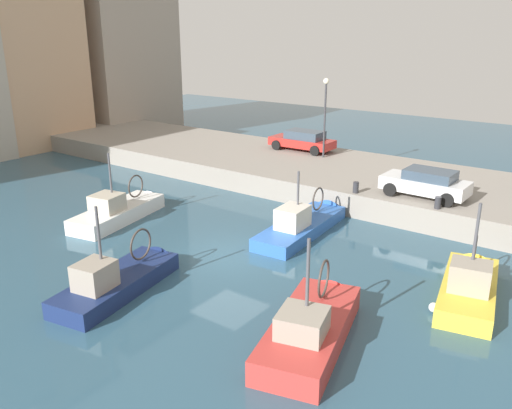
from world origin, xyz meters
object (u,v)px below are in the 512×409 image
at_px(fishing_boat_navy, 124,284).
at_px(quay_streetlamp, 325,105).
at_px(fishing_boat_blue, 305,228).
at_px(mooring_bollard_mid, 356,187).
at_px(parked_car_white, 426,183).
at_px(fishing_boat_white, 123,216).
at_px(mooring_bollard_south, 438,203).
at_px(fishing_boat_red, 313,333).
at_px(parked_car_red, 303,140).
at_px(fishing_boat_yellow, 468,291).

xyz_separation_m(fishing_boat_navy, quay_streetlamp, (17.48, 1.77, 4.33)).
relative_size(fishing_boat_blue, mooring_bollard_mid, 12.55).
bearing_deg(fishing_boat_blue, parked_car_white, -40.44).
bearing_deg(parked_car_white, quay_streetlamp, 61.62).
height_order(fishing_boat_blue, fishing_boat_white, fishing_boat_white).
relative_size(fishing_boat_blue, fishing_boat_white, 1.10).
distance_m(parked_car_white, mooring_bollard_south, 1.76).
bearing_deg(fishing_boat_navy, fishing_boat_red, -79.65).
bearing_deg(mooring_bollard_mid, fishing_boat_navy, 164.76).
relative_size(fishing_boat_white, fishing_boat_navy, 1.03).
xyz_separation_m(parked_car_red, quay_streetlamp, (-0.87, -2.05, 2.57)).
height_order(fishing_boat_red, parked_car_white, fishing_boat_red).
height_order(fishing_boat_white, quay_streetlamp, quay_streetlamp).
height_order(fishing_boat_navy, fishing_boat_yellow, fishing_boat_yellow).
bearing_deg(mooring_bollard_mid, fishing_boat_white, 127.90).
height_order(fishing_boat_blue, fishing_boat_navy, fishing_boat_navy).
relative_size(parked_car_white, mooring_bollard_south, 7.30).
height_order(mooring_bollard_mid, quay_streetlamp, quay_streetlamp).
height_order(fishing_boat_navy, mooring_bollard_mid, fishing_boat_navy).
bearing_deg(fishing_boat_navy, fishing_boat_white, 50.14).
bearing_deg(fishing_boat_navy, fishing_boat_yellow, -56.13).
bearing_deg(fishing_boat_white, fishing_boat_red, -105.40).
bearing_deg(mooring_bollard_south, parked_car_red, 59.43).
relative_size(fishing_boat_blue, parked_car_white, 1.72).
relative_size(fishing_boat_white, mooring_bollard_mid, 11.41).
distance_m(fishing_boat_red, mooring_bollard_south, 10.63).
xyz_separation_m(fishing_boat_navy, parked_car_white, (13.19, -6.18, 1.78)).
bearing_deg(fishing_boat_red, fishing_boat_blue, 32.86).
xyz_separation_m(fishing_boat_red, parked_car_red, (17.07, 10.87, 1.78)).
height_order(fishing_boat_white, parked_car_red, fishing_boat_white).
bearing_deg(parked_car_white, fishing_boat_white, 124.97).
xyz_separation_m(fishing_boat_yellow, mooring_bollard_south, (5.05, 2.88, 1.34)).
height_order(fishing_boat_red, quay_streetlamp, quay_streetlamp).
distance_m(parked_car_red, mooring_bollard_mid, 9.61).
bearing_deg(fishing_boat_yellow, quay_streetlamp, 47.96).
distance_m(fishing_boat_blue, fishing_boat_yellow, 8.01).
bearing_deg(fishing_boat_navy, quay_streetlamp, 5.78).
xyz_separation_m(fishing_boat_navy, parked_car_red, (18.36, 3.82, 1.76)).
xyz_separation_m(fishing_boat_white, mooring_bollard_south, (7.01, -13.00, 1.35)).
relative_size(mooring_bollard_mid, quay_streetlamp, 0.11).
bearing_deg(mooring_bollard_mid, parked_car_red, 47.19).
relative_size(mooring_bollard_south, quay_streetlamp, 0.11).
distance_m(parked_car_red, mooring_bollard_south, 12.83).
bearing_deg(mooring_bollard_south, fishing_boat_red, 179.09).
xyz_separation_m(fishing_boat_blue, fishing_boat_white, (-3.82, 8.09, -0.01)).
height_order(parked_car_white, mooring_bollard_south, parked_car_white).
bearing_deg(parked_car_white, parked_car_red, 62.67).
xyz_separation_m(fishing_boat_yellow, mooring_bollard_mid, (5.05, 6.88, 1.34)).
height_order(fishing_boat_navy, parked_car_red, fishing_boat_navy).
bearing_deg(fishing_boat_white, parked_car_red, -8.25).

